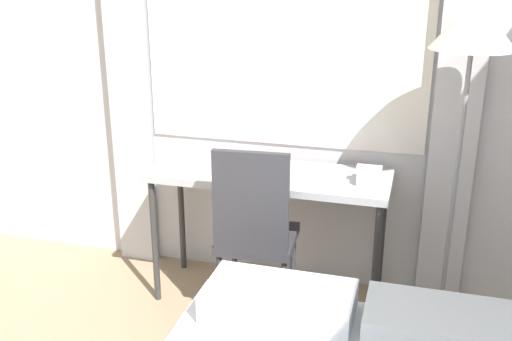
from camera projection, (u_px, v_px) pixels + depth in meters
The scene contains 6 objects.
wall_back_with_window at pixel (276, 55), 3.34m from camera, with size 4.89×0.13×2.70m.
desk at pixel (269, 185), 3.26m from camera, with size 1.30×0.47×0.77m.
desk_chair at pixel (255, 228), 3.08m from camera, with size 0.43×0.43×1.00m.
standing_lamp at pixel (471, 48), 2.71m from camera, with size 0.39×0.39×1.71m.
telephone at pixel (369, 175), 3.08m from camera, with size 0.13×0.15×0.09m.
book at pixel (260, 169), 3.24m from camera, with size 0.32×0.28×0.02m.
Camera 1 is at (0.82, 0.08, 1.87)m, focal length 42.00 mm.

